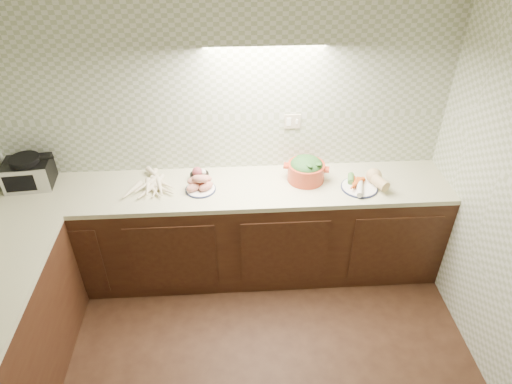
{
  "coord_description": "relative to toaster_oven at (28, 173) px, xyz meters",
  "views": [
    {
      "loc": [
        0.05,
        -1.5,
        2.99
      ],
      "look_at": [
        0.22,
        1.25,
        1.02
      ],
      "focal_mm": 32.0,
      "sensor_mm": 36.0,
      "label": 1
    }
  ],
  "objects": [
    {
      "name": "room",
      "position": [
        1.56,
        -1.63,
        0.61
      ],
      "size": [
        3.6,
        3.6,
        2.6
      ],
      "color": "black",
      "rests_on": "ground"
    },
    {
      "name": "counter",
      "position": [
        0.88,
        -0.95,
        -0.57
      ],
      "size": [
        3.6,
        3.6,
        0.9
      ],
      "color": "black",
      "rests_on": "ground"
    },
    {
      "name": "toaster_oven",
      "position": [
        0.0,
        0.0,
        0.0
      ],
      "size": [
        0.38,
        0.31,
        0.25
      ],
      "rotation": [
        0.0,
        0.0,
        0.09
      ],
      "color": "black",
      "rests_on": "counter"
    },
    {
      "name": "parsnip_pile",
      "position": [
        0.92,
        -0.08,
        -0.09
      ],
      "size": [
        0.38,
        0.4,
        0.08
      ],
      "color": "beige",
      "rests_on": "counter"
    },
    {
      "name": "sweet_potato_plate",
      "position": [
        1.35,
        -0.15,
        -0.07
      ],
      "size": [
        0.24,
        0.24,
        0.14
      ],
      "rotation": [
        0.0,
        0.0,
        0.16
      ],
      "color": "#1A2144",
      "rests_on": "counter"
    },
    {
      "name": "onion_bowl",
      "position": [
        1.34,
        -0.01,
        -0.07
      ],
      "size": [
        0.15,
        0.15,
        0.12
      ],
      "color": "black",
      "rests_on": "counter"
    },
    {
      "name": "dutch_oven",
      "position": [
        2.21,
        -0.07,
        -0.02
      ],
      "size": [
        0.37,
        0.36,
        0.21
      ],
      "rotation": [
        0.0,
        0.0,
        -0.25
      ],
      "color": "#B1361C",
      "rests_on": "counter"
    },
    {
      "name": "veg_plate",
      "position": [
        2.67,
        -0.18,
        -0.07
      ],
      "size": [
        0.37,
        0.36,
        0.13
      ],
      "rotation": [
        0.0,
        0.0,
        0.29
      ],
      "color": "#1A2144",
      "rests_on": "counter"
    }
  ]
}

